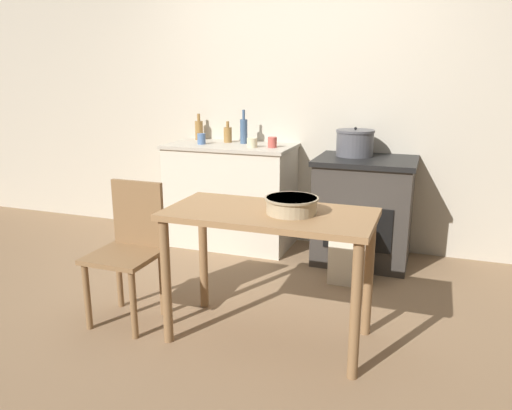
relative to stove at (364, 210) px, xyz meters
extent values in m
plane|color=#896B4C|center=(-0.68, -1.24, -0.44)|extent=(14.00, 14.00, 0.00)
cube|color=beige|center=(-0.68, 0.35, 0.84)|extent=(8.00, 0.07, 2.55)
cube|color=beige|center=(-1.20, 0.02, 0.01)|extent=(1.10, 0.58, 0.89)
cube|color=#B6AD9C|center=(-1.20, 0.02, 0.47)|extent=(1.13, 0.61, 0.03)
cube|color=#38332D|center=(0.00, 0.00, -0.02)|extent=(0.76, 0.62, 0.83)
cube|color=black|center=(0.00, 0.00, 0.41)|extent=(0.80, 0.66, 0.04)
cube|color=black|center=(0.00, -0.32, -0.07)|extent=(0.53, 0.01, 0.35)
cube|color=#997047|center=(-0.33, -1.49, 0.33)|extent=(1.18, 0.58, 0.03)
cylinder|color=olive|center=(-0.87, -1.74, -0.06)|extent=(0.06, 0.06, 0.75)
cylinder|color=olive|center=(0.21, -1.74, -0.06)|extent=(0.06, 0.06, 0.75)
cylinder|color=olive|center=(-0.87, -1.25, -0.06)|extent=(0.06, 0.06, 0.75)
cylinder|color=olive|center=(0.21, -1.25, -0.06)|extent=(0.06, 0.06, 0.75)
cube|color=olive|center=(-1.24, -1.61, 0.00)|extent=(0.40, 0.40, 0.03)
cube|color=olive|center=(-1.24, -1.42, 0.23)|extent=(0.36, 0.03, 0.42)
cylinder|color=olive|center=(-1.41, -1.77, -0.22)|extent=(0.04, 0.04, 0.43)
cylinder|color=olive|center=(-1.08, -1.77, -0.22)|extent=(0.04, 0.04, 0.43)
cylinder|color=olive|center=(-1.41, -1.44, -0.22)|extent=(0.04, 0.04, 0.43)
cylinder|color=olive|center=(-1.08, -1.44, -0.22)|extent=(0.04, 0.04, 0.43)
cube|color=beige|center=(-0.02, -0.50, -0.23)|extent=(0.30, 0.21, 0.42)
cylinder|color=#4C4C51|center=(-0.11, 0.08, 0.53)|extent=(0.30, 0.30, 0.20)
cylinder|color=#4C4C51|center=(-0.11, 0.08, 0.64)|extent=(0.31, 0.31, 0.02)
sphere|color=black|center=(-0.11, 0.08, 0.66)|extent=(0.02, 0.02, 0.02)
cylinder|color=tan|center=(-0.20, -1.49, 0.39)|extent=(0.28, 0.28, 0.09)
cylinder|color=tan|center=(-0.20, -1.49, 0.43)|extent=(0.30, 0.30, 0.01)
cylinder|color=#3D5675|center=(-1.11, 0.12, 0.59)|extent=(0.07, 0.07, 0.22)
cylinder|color=#3D5675|center=(-1.11, 0.12, 0.74)|extent=(0.03, 0.03, 0.08)
cylinder|color=olive|center=(-1.27, 0.14, 0.56)|extent=(0.07, 0.07, 0.14)
cylinder|color=olive|center=(-1.27, 0.14, 0.65)|extent=(0.03, 0.03, 0.05)
cylinder|color=olive|center=(-1.60, 0.22, 0.57)|extent=(0.07, 0.07, 0.18)
cylinder|color=olive|center=(-1.60, 0.22, 0.70)|extent=(0.03, 0.03, 0.07)
cylinder|color=beige|center=(-0.95, -0.09, 0.53)|extent=(0.09, 0.09, 0.08)
cylinder|color=#B74C42|center=(-0.79, -0.04, 0.53)|extent=(0.08, 0.08, 0.09)
cylinder|color=#4C6B99|center=(-1.45, -0.05, 0.53)|extent=(0.07, 0.07, 0.09)
camera|label=1|loc=(0.51, -4.05, 1.09)|focal=35.00mm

